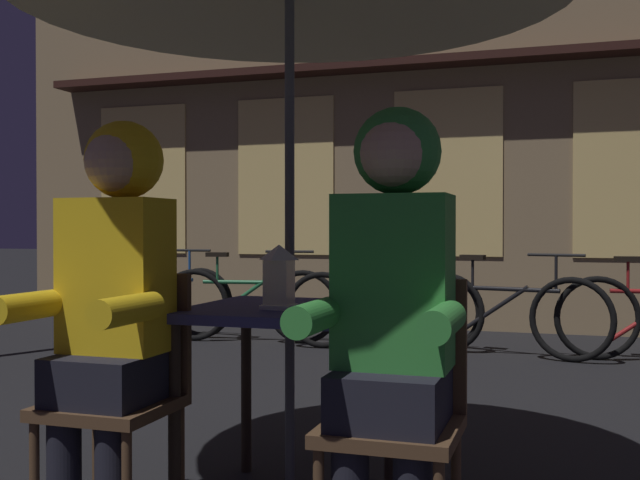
% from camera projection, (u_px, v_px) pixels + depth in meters
% --- Properties ---
extents(cafe_table, '(0.72, 0.72, 0.74)m').
position_uv_depth(cafe_table, '(290.00, 334.00, 2.81)').
color(cafe_table, navy).
rests_on(cafe_table, ground_plane).
extents(lantern, '(0.11, 0.11, 0.23)m').
position_uv_depth(lantern, '(279.00, 275.00, 2.71)').
color(lantern, white).
rests_on(lantern, cafe_table).
extents(chair_left, '(0.40, 0.40, 0.87)m').
position_uv_depth(chair_left, '(122.00, 385.00, 2.60)').
color(chair_left, '#513823').
rests_on(chair_left, ground_plane).
extents(chair_right, '(0.40, 0.40, 0.87)m').
position_uv_depth(chair_right, '(396.00, 405.00, 2.31)').
color(chair_right, '#513823').
rests_on(chair_right, ground_plane).
extents(person_left_hooded, '(0.45, 0.56, 1.40)m').
position_uv_depth(person_left_hooded, '(112.00, 283.00, 2.54)').
color(person_left_hooded, black).
rests_on(person_left_hooded, ground_plane).
extents(person_right_hooded, '(0.45, 0.56, 1.40)m').
position_uv_depth(person_right_hooded, '(392.00, 290.00, 2.25)').
color(person_right_hooded, black).
rests_on(person_right_hooded, ground_plane).
extents(shopfront_building, '(10.00, 0.93, 6.20)m').
position_uv_depth(shopfront_building, '(452.00, 33.00, 7.95)').
color(shopfront_building, '#937A56').
rests_on(shopfront_building, ground_plane).
extents(bicycle_nearest, '(1.68, 0.10, 0.84)m').
position_uv_depth(bicycle_nearest, '(154.00, 299.00, 7.32)').
color(bicycle_nearest, black).
rests_on(bicycle_nearest, ground_plane).
extents(bicycle_second, '(1.67, 0.29, 0.84)m').
position_uv_depth(bicycle_second, '(247.00, 304.00, 6.86)').
color(bicycle_second, black).
rests_on(bicycle_second, ground_plane).
extents(bicycle_third, '(1.68, 0.24, 0.84)m').
position_uv_depth(bicycle_third, '(381.00, 309.00, 6.41)').
color(bicycle_third, black).
rests_on(bicycle_third, ground_plane).
extents(bicycle_fourth, '(1.65, 0.42, 0.84)m').
position_uv_depth(bicycle_fourth, '(506.00, 314.00, 6.08)').
color(bicycle_fourth, black).
rests_on(bicycle_fourth, ground_plane).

